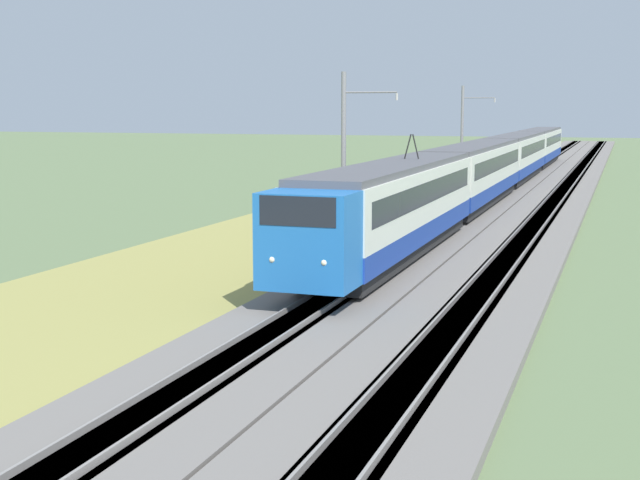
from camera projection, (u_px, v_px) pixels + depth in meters
The scene contains 8 objects.
ballast_main at pixel (467, 213), 53.09m from camera, with size 240.00×4.40×0.30m.
ballast_adjacent at pixel (544, 216), 51.64m from camera, with size 240.00×4.40×0.30m.
track_main at pixel (467, 213), 53.09m from camera, with size 240.00×1.57×0.45m.
track_adjacent at pixel (544, 216), 51.64m from camera, with size 240.00×1.57×0.45m.
grass_verge at pixel (359, 210), 55.25m from camera, with size 240.00×10.98×0.12m.
passenger_train at pixel (500, 161), 65.92m from camera, with size 85.59×2.95×5.23m.
catenary_mast_mid at pixel (345, 159), 39.49m from camera, with size 0.22×2.56×7.94m.
catenary_mast_far at pixel (463, 137), 67.45m from camera, with size 0.22×2.56×8.02m.
Camera 1 is at (-2.73, -8.88, 6.35)m, focal length 50.00 mm.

